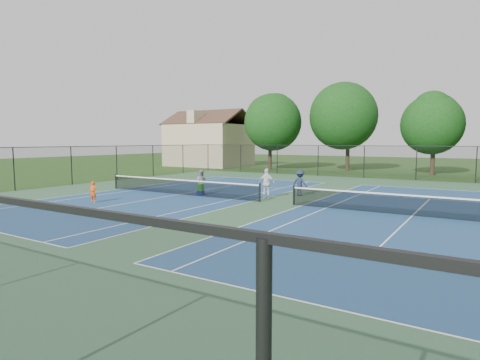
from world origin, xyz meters
The scene contains 15 objects.
ground centered at (0.00, 0.00, 0.00)m, with size 140.00×140.00×0.00m, color #234716.
court_pad centered at (0.00, 0.00, 0.00)m, with size 36.00×36.00×0.01m, color #2E5132.
tennis_court_left centered at (-7.00, 0.00, 0.10)m, with size 12.00×23.83×1.07m.
tennis_court_right centered at (7.00, 0.00, 0.10)m, with size 12.00×23.83×1.07m.
perimeter_fence centered at (0.00, 0.00, 1.60)m, with size 36.08×36.08×3.02m.
tree_back_a centered at (-13.00, 24.00, 6.04)m, with size 6.80×6.80×9.15m.
tree_back_b centered at (-4.00, 26.00, 6.60)m, with size 7.60×7.60×10.03m.
tree_back_c centered at (5.00, 25.00, 5.48)m, with size 6.00×6.00×8.40m.
clapboard_house centered at (-23.00, 25.00, 3.09)m, with size 10.80×8.10×7.65m.
child_player centered at (-8.82, -5.18, 0.60)m, with size 0.44×0.29×1.21m, color #F95210.
instructor centered at (-5.87, 0.85, 0.79)m, with size 0.77×0.60×1.58m, color gray.
bystander_a centered at (-1.42, 1.53, 0.90)m, with size 1.06×0.44×1.80m, color white.
bystander_b centered at (-0.14, 3.56, 0.81)m, with size 1.05×0.60×1.62m, color #1B253C.
ball_crate centered at (-5.57, 0.41, 0.15)m, with size 0.41×0.32×0.30m, color navy.
ball_hopper centered at (-5.57, 0.41, 0.51)m, with size 0.34×0.28×0.43m, color green.
Camera 1 is at (9.89, -19.65, 3.46)m, focal length 30.00 mm.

